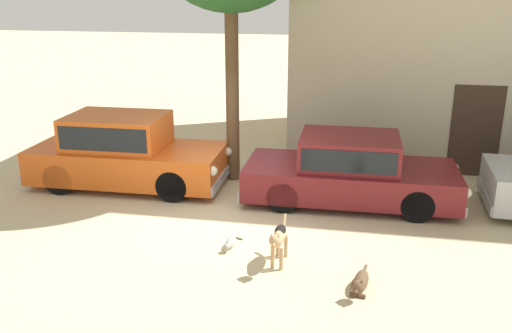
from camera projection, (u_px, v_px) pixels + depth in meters
name	position (u px, v px, depth m)	size (l,w,h in m)	color
ground_plane	(227.00, 212.00, 10.62)	(80.00, 80.00, 0.00)	#CCB78E
parked_sedan_nearest	(124.00, 151.00, 11.84)	(4.28, 1.79, 1.56)	#D15619
parked_sedan_second	(350.00, 169.00, 10.95)	(4.35, 1.82, 1.38)	maroon
stray_dog_spotted	(279.00, 237.00, 8.50)	(0.21, 1.06, 0.69)	tan
stray_dog_tan	(360.00, 282.00, 7.83)	(0.30, 0.95, 0.35)	brown
stray_cat	(230.00, 243.00, 9.18)	(0.24, 0.65, 0.17)	gray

